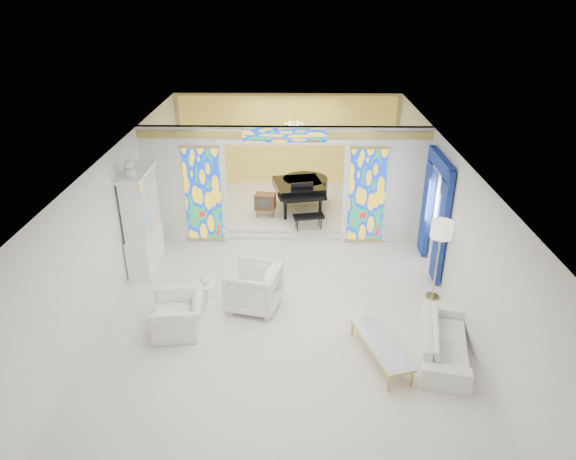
{
  "coord_description": "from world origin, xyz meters",
  "views": [
    {
      "loc": [
        0.27,
        -9.92,
        6.05
      ],
      "look_at": [
        0.11,
        0.2,
        1.16
      ],
      "focal_mm": 32.0,
      "sensor_mm": 36.0,
      "label": 1
    }
  ],
  "objects_px": {
    "armchair_left": "(178,314)",
    "sofa": "(445,340)",
    "armchair_right": "(253,288)",
    "tv_console": "(265,202)",
    "china_cabinet": "(142,221)",
    "coffee_table": "(381,344)",
    "grand_piano": "(302,186)"
  },
  "relations": [
    {
      "from": "armchair_left",
      "to": "tv_console",
      "type": "xyz_separation_m",
      "value": [
        1.39,
        5.01,
        0.25
      ]
    },
    {
      "from": "coffee_table",
      "to": "tv_console",
      "type": "bearing_deg",
      "value": 112.04
    },
    {
      "from": "china_cabinet",
      "to": "armchair_left",
      "type": "xyz_separation_m",
      "value": [
        1.26,
        -2.46,
        -0.82
      ]
    },
    {
      "from": "china_cabinet",
      "to": "grand_piano",
      "type": "xyz_separation_m",
      "value": [
        3.66,
        3.13,
        -0.32
      ]
    },
    {
      "from": "armchair_right",
      "to": "coffee_table",
      "type": "height_order",
      "value": "armchair_right"
    },
    {
      "from": "armchair_left",
      "to": "coffee_table",
      "type": "xyz_separation_m",
      "value": [
        3.74,
        -0.81,
        -0.01
      ]
    },
    {
      "from": "sofa",
      "to": "grand_piano",
      "type": "relative_size",
      "value": 0.78
    },
    {
      "from": "coffee_table",
      "to": "china_cabinet",
      "type": "bearing_deg",
      "value": 146.89
    },
    {
      "from": "armchair_left",
      "to": "tv_console",
      "type": "bearing_deg",
      "value": 156.77
    },
    {
      "from": "armchair_left",
      "to": "sofa",
      "type": "bearing_deg",
      "value": 74.8
    },
    {
      "from": "china_cabinet",
      "to": "grand_piano",
      "type": "bearing_deg",
      "value": 40.53
    },
    {
      "from": "china_cabinet",
      "to": "tv_console",
      "type": "bearing_deg",
      "value": 44.01
    },
    {
      "from": "coffee_table",
      "to": "grand_piano",
      "type": "xyz_separation_m",
      "value": [
        -1.34,
        6.39,
        0.51
      ]
    },
    {
      "from": "armchair_left",
      "to": "grand_piano",
      "type": "height_order",
      "value": "grand_piano"
    },
    {
      "from": "armchair_right",
      "to": "sofa",
      "type": "height_order",
      "value": "armchair_right"
    },
    {
      "from": "sofa",
      "to": "grand_piano",
      "type": "height_order",
      "value": "grand_piano"
    },
    {
      "from": "grand_piano",
      "to": "china_cabinet",
      "type": "bearing_deg",
      "value": -151.08
    },
    {
      "from": "china_cabinet",
      "to": "armchair_left",
      "type": "height_order",
      "value": "china_cabinet"
    },
    {
      "from": "china_cabinet",
      "to": "armchair_right",
      "type": "height_order",
      "value": "china_cabinet"
    },
    {
      "from": "armchair_right",
      "to": "tv_console",
      "type": "xyz_separation_m",
      "value": [
        0.01,
        4.21,
        0.13
      ]
    },
    {
      "from": "armchair_right",
      "to": "sofa",
      "type": "distance_m",
      "value": 3.81
    },
    {
      "from": "tv_console",
      "to": "grand_piano",
      "type": "bearing_deg",
      "value": 37.69
    },
    {
      "from": "armchair_left",
      "to": "tv_console",
      "type": "relative_size",
      "value": 1.68
    },
    {
      "from": "armchair_left",
      "to": "sofa",
      "type": "height_order",
      "value": "armchair_left"
    },
    {
      "from": "armchair_left",
      "to": "coffee_table",
      "type": "relative_size",
      "value": 0.63
    },
    {
      "from": "sofa",
      "to": "armchair_right",
      "type": "bearing_deg",
      "value": 80.09
    },
    {
      "from": "grand_piano",
      "to": "tv_console",
      "type": "distance_m",
      "value": 1.19
    },
    {
      "from": "china_cabinet",
      "to": "coffee_table",
      "type": "bearing_deg",
      "value": -33.11
    },
    {
      "from": "coffee_table",
      "to": "tv_console",
      "type": "relative_size",
      "value": 2.68
    },
    {
      "from": "armchair_left",
      "to": "china_cabinet",
      "type": "bearing_deg",
      "value": -160.6
    },
    {
      "from": "sofa",
      "to": "tv_console",
      "type": "bearing_deg",
      "value": 44.29
    },
    {
      "from": "china_cabinet",
      "to": "armchair_right",
      "type": "relative_size",
      "value": 2.68
    }
  ]
}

